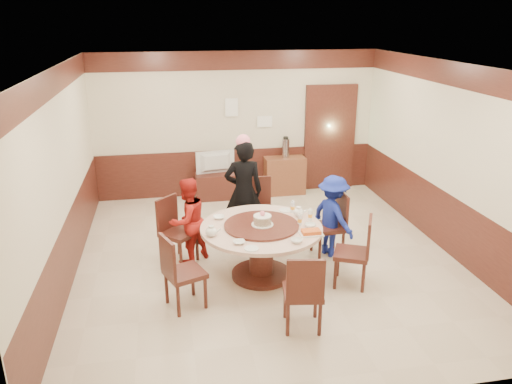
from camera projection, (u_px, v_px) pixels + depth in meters
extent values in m
plane|color=beige|center=(267.00, 258.00, 7.44)|extent=(6.00, 6.00, 0.00)
plane|color=white|center=(269.00, 66.00, 6.50)|extent=(6.00, 6.00, 0.00)
cube|color=beige|center=(237.00, 125.00, 9.75)|extent=(5.50, 0.04, 2.80)
cube|color=beige|center=(341.00, 270.00, 4.19)|extent=(5.50, 0.04, 2.80)
cube|color=beige|center=(62.00, 180.00, 6.50)|extent=(0.04, 6.00, 2.80)
cube|color=beige|center=(448.00, 159.00, 7.44)|extent=(0.04, 6.00, 2.80)
cube|color=#441C15|center=(268.00, 231.00, 7.29)|extent=(5.50, 6.00, 0.90)
cube|color=#441C15|center=(269.00, 80.00, 6.56)|extent=(5.50, 6.00, 0.35)
cube|color=#441C15|center=(330.00, 139.00, 10.15)|extent=(1.05, 0.08, 2.18)
cube|color=#91E097|center=(329.00, 138.00, 10.17)|extent=(0.88, 0.02, 2.05)
cylinder|color=#441C15|center=(261.00, 274.00, 6.93)|extent=(0.82, 0.82, 0.06)
cylinder|color=#441C15|center=(261.00, 253.00, 6.82)|extent=(0.33, 0.33, 0.65)
cylinder|color=beige|center=(261.00, 228.00, 6.70)|extent=(1.64, 1.64, 0.05)
cylinder|color=#441C15|center=(261.00, 225.00, 6.68)|extent=(1.00, 1.00, 0.03)
cube|color=#441C15|center=(328.00, 227.00, 7.41)|extent=(0.46, 0.46, 0.06)
cube|color=#441C15|center=(342.00, 209.00, 7.37)|extent=(0.06, 0.42, 0.50)
cube|color=#441C15|center=(327.00, 242.00, 7.49)|extent=(0.36, 0.36, 0.42)
cube|color=#441C15|center=(260.00, 211.00, 8.01)|extent=(0.45, 0.45, 0.06)
cube|color=#441C15|center=(258.00, 191.00, 8.11)|extent=(0.42, 0.05, 0.50)
cube|color=#441C15|center=(260.00, 225.00, 8.09)|extent=(0.36, 0.36, 0.42)
cube|color=#441C15|center=(179.00, 233.00, 7.20)|extent=(0.62, 0.62, 0.06)
cube|color=#441C15|center=(167.00, 213.00, 7.22)|extent=(0.32, 0.33, 0.50)
cube|color=#441C15|center=(180.00, 248.00, 7.28)|extent=(0.36, 0.36, 0.42)
cube|color=#441C15|center=(185.00, 273.00, 6.09)|extent=(0.57, 0.57, 0.06)
cube|color=#441C15|center=(168.00, 258.00, 5.89)|extent=(0.19, 0.41, 0.50)
cube|color=#441C15|center=(186.00, 291.00, 6.17)|extent=(0.36, 0.36, 0.42)
cube|color=#441C15|center=(303.00, 292.00, 5.67)|extent=(0.51, 0.51, 0.06)
cube|color=#441C15|center=(306.00, 281.00, 5.39)|extent=(0.42, 0.11, 0.50)
cube|color=#441C15|center=(302.00, 310.00, 5.75)|extent=(0.36, 0.36, 0.42)
cube|color=#441C15|center=(351.00, 254.00, 6.59)|extent=(0.58, 0.58, 0.06)
cube|color=#441C15|center=(369.00, 237.00, 6.45)|extent=(0.21, 0.40, 0.50)
cube|color=#441C15|center=(350.00, 270.00, 6.67)|extent=(0.36, 0.36, 0.42)
imported|color=black|center=(244.00, 192.00, 7.79)|extent=(0.62, 0.42, 1.65)
imported|color=#AF1C17|center=(188.00, 221.00, 7.18)|extent=(0.78, 0.75, 1.27)
imported|color=navy|center=(333.00, 216.00, 7.37)|extent=(0.74, 0.92, 1.24)
cylinder|color=white|center=(262.00, 224.00, 6.66)|extent=(0.30, 0.30, 0.01)
cylinder|color=tan|center=(262.00, 220.00, 6.64)|extent=(0.24, 0.24, 0.11)
cylinder|color=white|center=(262.00, 216.00, 6.62)|extent=(0.24, 0.24, 0.01)
sphere|color=pink|center=(262.00, 213.00, 6.61)|extent=(0.07, 0.07, 0.07)
ellipsoid|color=white|center=(211.00, 232.00, 6.37)|extent=(0.17, 0.15, 0.13)
ellipsoid|color=white|center=(299.00, 212.00, 7.00)|extent=(0.17, 0.15, 0.13)
imported|color=white|center=(219.00, 217.00, 6.94)|extent=(0.16, 0.16, 0.04)
imported|color=white|center=(297.00, 241.00, 6.21)|extent=(0.15, 0.15, 0.05)
imported|color=white|center=(239.00, 242.00, 6.18)|extent=(0.15, 0.15, 0.04)
imported|color=white|center=(310.00, 225.00, 6.66)|extent=(0.15, 0.15, 0.05)
cylinder|color=white|center=(251.00, 248.00, 6.04)|extent=(0.18, 0.18, 0.01)
cylinder|color=white|center=(285.00, 210.00, 7.23)|extent=(0.18, 0.18, 0.01)
cube|color=white|center=(311.00, 234.00, 6.44)|extent=(0.30, 0.20, 0.02)
cube|color=#D45318|center=(311.00, 232.00, 6.43)|extent=(0.24, 0.15, 0.04)
cylinder|color=white|center=(300.00, 220.00, 6.70)|extent=(0.06, 0.06, 0.16)
cylinder|color=white|center=(310.00, 215.00, 6.86)|extent=(0.06, 0.06, 0.16)
cylinder|color=white|center=(293.00, 207.00, 7.14)|extent=(0.06, 0.06, 0.16)
cube|color=#441C15|center=(217.00, 186.00, 9.83)|extent=(0.85, 0.45, 0.50)
imported|color=gray|center=(216.00, 163.00, 9.67)|extent=(0.77, 0.22, 0.44)
cube|color=brown|center=(285.00, 175.00, 10.05)|extent=(0.80, 0.40, 0.75)
cylinder|color=silver|center=(286.00, 148.00, 9.86)|extent=(0.15, 0.15, 0.38)
cube|color=white|center=(232.00, 107.00, 9.57)|extent=(0.25, 0.00, 0.35)
cube|color=white|center=(265.00, 122.00, 9.79)|extent=(0.30, 0.00, 0.22)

